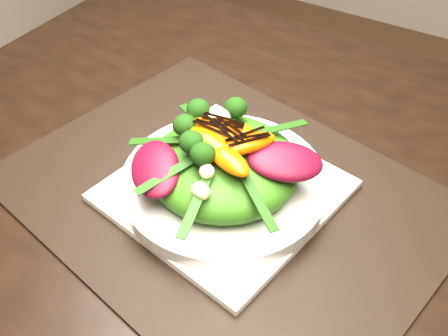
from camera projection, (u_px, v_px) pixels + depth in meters
The scene contains 10 objects.
dining_table at pixel (441, 293), 0.58m from camera, with size 1.60×0.90×0.75m, color black.
placemat at pixel (224, 194), 0.66m from camera, with size 0.53×0.40×0.00m, color black.
plate_base at pixel (224, 190), 0.66m from camera, with size 0.25×0.25×0.01m, color white.
salad_bowl at pixel (224, 182), 0.65m from camera, with size 0.25×0.25×0.02m, color silver.
lettuce_mound at pixel (224, 166), 0.63m from camera, with size 0.18×0.18×0.06m, color #346713.
radicchio_leaf at pixel (285, 161), 0.59m from camera, with size 0.09×0.06×0.02m, color #4A0717.
orange_segment at pixel (239, 130), 0.62m from camera, with size 0.07×0.03×0.02m, color #D44903.
broccoli_floret at pixel (187, 110), 0.65m from camera, with size 0.04×0.04×0.04m, color black.
macadamia_nut at pixel (241, 168), 0.57m from camera, with size 0.02×0.02×0.02m, color #FDF5B2.
balsamic_drizzle at pixel (239, 123), 0.61m from camera, with size 0.05×0.00×0.00m, color black.
Camera 1 is at (-0.04, -0.41, 1.23)m, focal length 42.00 mm.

